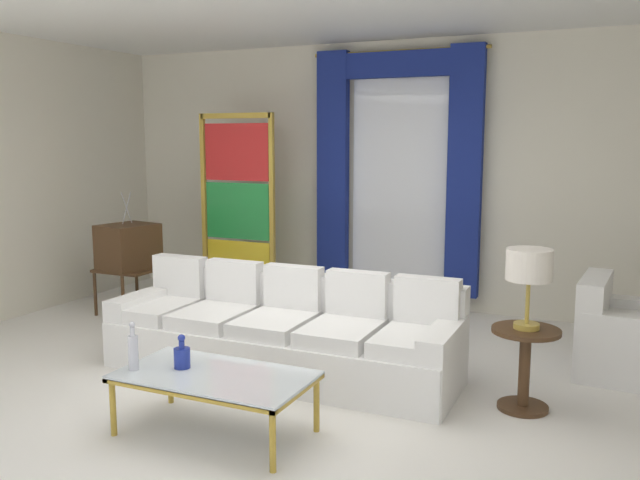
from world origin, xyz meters
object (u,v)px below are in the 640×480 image
(couch_white_long, at_px, (285,335))
(table_lamp_brass, at_px, (529,268))
(coffee_table, at_px, (215,379))
(bottle_blue_decanter, at_px, (133,350))
(round_side_table, at_px, (525,361))
(stained_glass_divider, at_px, (238,215))
(peacock_figurine, at_px, (243,298))
(bottle_crystal_tall, at_px, (182,356))
(vintage_tv, at_px, (128,249))
(armchair_white, at_px, (625,341))

(couch_white_long, bearing_deg, table_lamp_brass, -0.37)
(coffee_table, bearing_deg, bottle_blue_decanter, -163.37)
(couch_white_long, xyz_separation_m, round_side_table, (1.93, -0.01, 0.05))
(stained_glass_divider, distance_m, peacock_figurine, 1.01)
(couch_white_long, bearing_deg, bottle_blue_decanter, -105.00)
(bottle_crystal_tall, height_order, vintage_tv, vintage_tv)
(bottle_blue_decanter, bearing_deg, stained_glass_divider, 109.57)
(couch_white_long, relative_size, peacock_figurine, 4.88)
(vintage_tv, xyz_separation_m, peacock_figurine, (1.22, 0.37, -0.51))
(bottle_blue_decanter, height_order, bottle_crystal_tall, bottle_blue_decanter)
(vintage_tv, distance_m, armchair_white, 5.00)
(coffee_table, bearing_deg, armchair_white, 43.65)
(bottle_blue_decanter, relative_size, armchair_white, 0.38)
(bottle_blue_decanter, bearing_deg, table_lamp_brass, 31.41)
(round_side_table, relative_size, table_lamp_brass, 1.04)
(coffee_table, distance_m, bottle_crystal_tall, 0.28)
(armchair_white, bearing_deg, peacock_figurine, 176.36)
(couch_white_long, height_order, bottle_blue_decanter, couch_white_long)
(coffee_table, distance_m, stained_glass_divider, 3.51)
(armchair_white, xyz_separation_m, stained_glass_divider, (-4.09, 0.70, 0.77))
(bottle_crystal_tall, distance_m, round_side_table, 2.39)
(round_side_table, xyz_separation_m, table_lamp_brass, (-0.00, 0.00, 0.67))
(bottle_blue_decanter, height_order, armchair_white, armchair_white)
(round_side_table, bearing_deg, stained_glass_divider, 152.86)
(coffee_table, bearing_deg, peacock_figurine, 117.35)
(bottle_blue_decanter, distance_m, round_side_table, 2.71)
(peacock_figurine, bearing_deg, armchair_white, -3.64)
(couch_white_long, xyz_separation_m, table_lamp_brass, (1.93, -0.01, 0.72))
(bottle_blue_decanter, xyz_separation_m, armchair_white, (2.96, 2.48, -0.26))
(coffee_table, relative_size, table_lamp_brass, 2.21)
(vintage_tv, height_order, armchair_white, vintage_tv)
(bottle_crystal_tall, relative_size, vintage_tv, 0.17)
(bottle_crystal_tall, height_order, peacock_figurine, bottle_crystal_tall)
(bottle_crystal_tall, distance_m, peacock_figurine, 2.78)
(bottle_crystal_tall, relative_size, armchair_white, 0.26)
(stained_glass_divider, bearing_deg, bottle_blue_decanter, -70.43)
(vintage_tv, relative_size, round_side_table, 2.26)
(armchair_white, height_order, table_lamp_brass, table_lamp_brass)
(table_lamp_brass, bearing_deg, peacock_figurine, 157.19)
(bottle_crystal_tall, distance_m, armchair_white, 3.55)
(bottle_blue_decanter, distance_m, peacock_figurine, 2.85)
(armchair_white, xyz_separation_m, table_lamp_brass, (-0.65, -1.07, 0.74))
(peacock_figurine, bearing_deg, coffee_table, -62.65)
(vintage_tv, bearing_deg, bottle_crystal_tall, -43.64)
(stained_glass_divider, bearing_deg, couch_white_long, -49.22)
(armchair_white, bearing_deg, round_side_table, -121.35)
(bottle_blue_decanter, relative_size, stained_glass_divider, 0.15)
(peacock_figurine, bearing_deg, table_lamp_brass, -22.81)
(bottle_crystal_tall, bearing_deg, vintage_tv, 136.36)
(bottle_crystal_tall, height_order, table_lamp_brass, table_lamp_brass)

